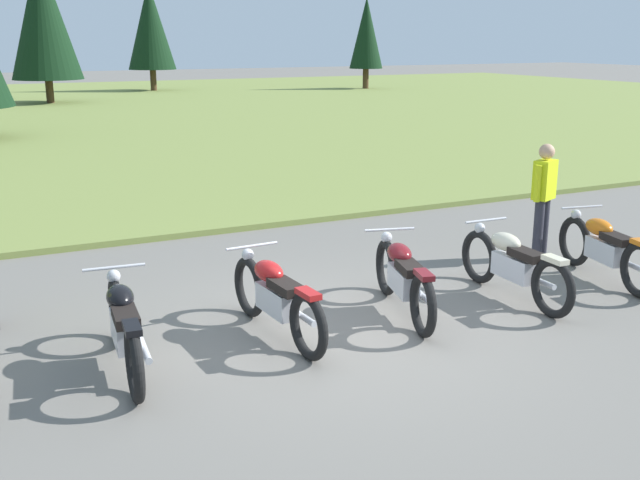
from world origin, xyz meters
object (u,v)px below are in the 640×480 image
motorcycle_red (276,297)px  motorcycle_orange (605,248)px  motorcycle_cream (513,264)px  rider_checking_bike (544,194)px  motorcycle_black (124,326)px  motorcycle_maroon (403,277)px

motorcycle_red → motorcycle_orange: size_ratio=1.01×
motorcycle_red → motorcycle_cream: same height
motorcycle_red → rider_checking_bike: bearing=12.6°
motorcycle_black → motorcycle_cream: same height
motorcycle_maroon → motorcycle_orange: 3.06m
motorcycle_black → motorcycle_maroon: same height
motorcycle_maroon → motorcycle_cream: bearing=-6.0°
motorcycle_black → motorcycle_orange: size_ratio=1.01×
motorcycle_orange → rider_checking_bike: 1.26m
motorcycle_orange → rider_checking_bike: bearing=92.7°
motorcycle_cream → motorcycle_orange: same height
motorcycle_maroon → motorcycle_red: bearing=179.3°
motorcycle_black → rider_checking_bike: bearing=10.6°
motorcycle_red → motorcycle_orange: 4.64m
motorcycle_black → motorcycle_orange: (6.27, 0.01, 0.00)m
motorcycle_red → rider_checking_bike: (4.58, 1.02, 0.51)m
motorcycle_red → rider_checking_bike: rider_checking_bike is taller
rider_checking_bike → motorcycle_cream: bearing=-141.7°
motorcycle_cream → motorcycle_orange: 1.57m
motorcycle_black → motorcycle_orange: 6.28m
rider_checking_bike → motorcycle_orange: bearing=-87.3°
motorcycle_maroon → motorcycle_orange: size_ratio=0.99×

